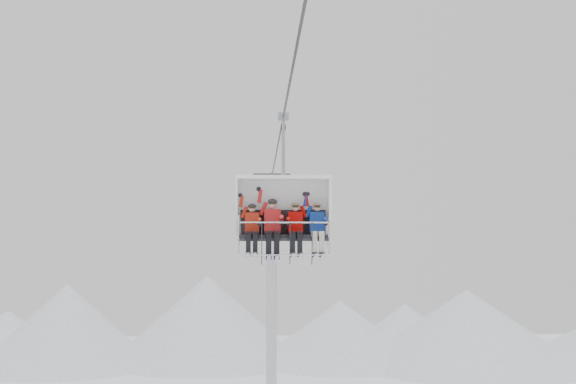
{
  "coord_description": "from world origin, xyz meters",
  "views": [
    {
      "loc": [
        -0.66,
        -16.66,
        9.79
      ],
      "look_at": [
        0.0,
        0.0,
        10.95
      ],
      "focal_mm": 45.0,
      "sensor_mm": 36.0,
      "label": 1
    }
  ],
  "objects_px": {
    "chairlift_carrier": "(283,208)",
    "skier_center_left": "(272,225)",
    "skier_center_right": "(296,227)",
    "skier_far_left": "(252,227)",
    "lift_tower_right": "(272,318)",
    "skier_far_right": "(317,227)"
  },
  "relations": [
    {
      "from": "skier_center_left",
      "to": "skier_center_right",
      "type": "bearing_deg",
      "value": -1.07
    },
    {
      "from": "chairlift_carrier",
      "to": "skier_center_left",
      "type": "xyz_separation_m",
      "value": [
        -0.3,
        -0.3,
        -0.48
      ]
    },
    {
      "from": "chairlift_carrier",
      "to": "skier_far_right",
      "type": "relative_size",
      "value": 2.36
    },
    {
      "from": "chairlift_carrier",
      "to": "skier_center_left",
      "type": "bearing_deg",
      "value": -134.91
    },
    {
      "from": "chairlift_carrier",
      "to": "skier_center_left",
      "type": "height_order",
      "value": "chairlift_carrier"
    },
    {
      "from": "lift_tower_right",
      "to": "skier_far_right",
      "type": "height_order",
      "value": "lift_tower_right"
    },
    {
      "from": "lift_tower_right",
      "to": "skier_far_left",
      "type": "height_order",
      "value": "lift_tower_right"
    },
    {
      "from": "lift_tower_right",
      "to": "skier_far_left",
      "type": "bearing_deg",
      "value": -92.63
    },
    {
      "from": "skier_center_left",
      "to": "skier_center_right",
      "type": "xyz_separation_m",
      "value": [
        0.64,
        -0.01,
        -0.05
      ]
    },
    {
      "from": "skier_far_left",
      "to": "skier_center_left",
      "type": "bearing_deg",
      "value": 1.65
    },
    {
      "from": "lift_tower_right",
      "to": "skier_far_left",
      "type": "relative_size",
      "value": 7.99
    },
    {
      "from": "skier_center_left",
      "to": "skier_far_right",
      "type": "distance_m",
      "value": 1.23
    },
    {
      "from": "lift_tower_right",
      "to": "skier_far_right",
      "type": "xyz_separation_m",
      "value": [
        0.93,
        -18.86,
        4.43
      ]
    },
    {
      "from": "chairlift_carrier",
      "to": "skier_center_right",
      "type": "xyz_separation_m",
      "value": [
        0.33,
        -0.32,
        -0.53
      ]
    },
    {
      "from": "skier_far_right",
      "to": "skier_center_left",
      "type": "bearing_deg",
      "value": 179.44
    },
    {
      "from": "skier_far_right",
      "to": "chairlift_carrier",
      "type": "bearing_deg",
      "value": 161.22
    },
    {
      "from": "lift_tower_right",
      "to": "chairlift_carrier",
      "type": "height_order",
      "value": "lift_tower_right"
    },
    {
      "from": "lift_tower_right",
      "to": "skier_center_right",
      "type": "distance_m",
      "value": 19.37
    },
    {
      "from": "skier_far_left",
      "to": "skier_center_left",
      "type": "height_order",
      "value": "skier_center_left"
    },
    {
      "from": "skier_far_left",
      "to": "skier_far_right",
      "type": "distance_m",
      "value": 1.79
    },
    {
      "from": "skier_center_left",
      "to": "skier_center_right",
      "type": "height_order",
      "value": "skier_center_left"
    },
    {
      "from": "chairlift_carrier",
      "to": "skier_far_left",
      "type": "xyz_separation_m",
      "value": [
        -0.86,
        -0.32,
        -0.54
      ]
    }
  ]
}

